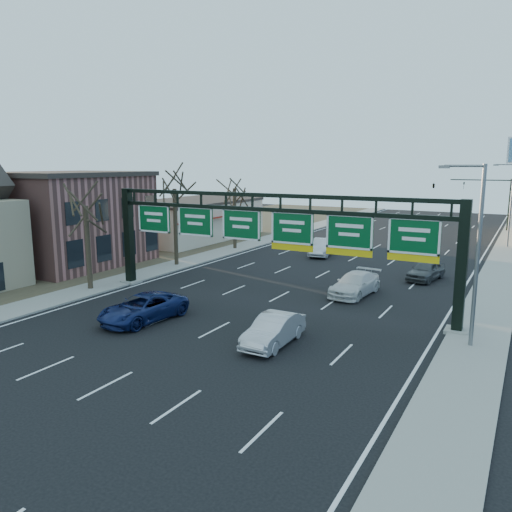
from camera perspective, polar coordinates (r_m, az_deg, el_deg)
The scene contains 19 objects.
ground at distance 26.28m, azimuth -7.22°, elevation -9.61°, with size 160.00×160.00×0.00m, color black.
sidewalk_left at distance 49.22m, azimuth -5.46°, elevation 0.00°, with size 3.00×120.00×0.12m, color gray.
sidewalk_right at distance 40.82m, azimuth 25.69°, elevation -3.20°, with size 3.00×120.00×0.12m, color gray.
dirt_strip_left at distance 56.96m, azimuth -15.63°, elevation 1.07°, with size 21.00×120.00×0.06m, color #473D2B.
lane_markings at distance 43.38m, azimuth 8.61°, elevation -1.57°, with size 21.60×120.00×0.01m, color white.
sign_gantry at distance 31.69m, azimuth 1.42°, elevation 2.58°, with size 24.60×1.20×7.20m.
brick_block at distance 47.81m, azimuth -20.46°, elevation 4.05°, with size 10.40×12.40×8.30m.
cream_strip at distance 61.13m, azimuth -7.43°, elevation 4.20°, with size 10.90×18.40×4.70m.
tree_gantry at distance 37.11m, azimuth -19.00°, elevation 7.03°, with size 3.60×3.60×8.48m.
tree_mid at distance 44.39m, azimuth -9.35°, elevation 8.90°, with size 3.60×3.60×9.24m.
tree_far at distance 52.61m, azimuth -2.48°, elevation 8.86°, with size 3.60×3.60×8.86m.
streetlight_near at distance 26.18m, azimuth 23.79°, elevation 1.00°, with size 2.15×0.22×9.00m.
streetlight_far at distance 59.95m, azimuth 27.04°, elevation 5.63°, with size 2.15×0.22×9.00m.
traffic_signal_mast at distance 75.41m, azimuth 22.40°, elevation 7.07°, with size 10.16×0.54×7.00m.
car_blue_suv at distance 29.78m, azimuth -12.75°, elevation -5.80°, with size 2.56×5.55×1.54m, color navy.
car_silver_sedan at distance 25.38m, azimuth 2.03°, elevation -8.45°, with size 1.60×4.60×1.51m, color #B5B6BB.
car_white_wagon at distance 35.33m, azimuth 11.24°, elevation -3.17°, with size 2.15×5.30×1.54m, color silver.
car_grey_far at distance 41.27m, azimuth 18.85°, elevation -1.58°, with size 1.79×4.45×1.51m, color #44484A.
car_silver_distant at distance 49.90m, azimuth 7.56°, elevation 1.00°, with size 1.76×5.04×1.66m, color silver.
Camera 1 is at (14.76, -19.78, 9.01)m, focal length 35.00 mm.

